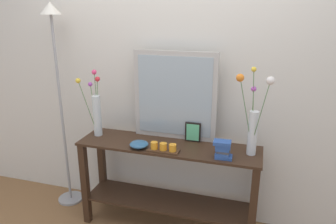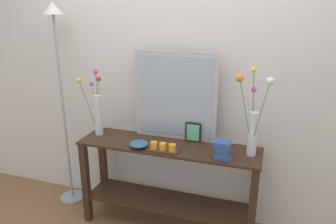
{
  "view_description": "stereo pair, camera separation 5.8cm",
  "coord_description": "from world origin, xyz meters",
  "views": [
    {
      "loc": [
        0.67,
        -2.23,
        1.8
      ],
      "look_at": [
        0.0,
        0.0,
        1.04
      ],
      "focal_mm": 33.68,
      "sensor_mm": 36.0,
      "label": 1
    },
    {
      "loc": [
        0.73,
        -2.21,
        1.8
      ],
      "look_at": [
        0.0,
        0.0,
        1.04
      ],
      "focal_mm": 33.68,
      "sensor_mm": 36.0,
      "label": 2
    }
  ],
  "objects": [
    {
      "name": "decorative_bowl",
      "position": [
        -0.2,
        -0.12,
        0.79
      ],
      "size": [
        0.15,
        0.15,
        0.05
      ],
      "color": "#2D5B84",
      "rests_on": "console_table"
    },
    {
      "name": "mirror_leaning",
      "position": [
        0.01,
        0.16,
        1.13
      ],
      "size": [
        0.69,
        0.03,
        0.73
      ],
      "color": "#B7B2AD",
      "rests_on": "console_table"
    },
    {
      "name": "candle_tray",
      "position": [
        0.0,
        -0.13,
        0.79
      ],
      "size": [
        0.24,
        0.09,
        0.07
      ],
      "color": "#472D1C",
      "rests_on": "console_table"
    },
    {
      "name": "console_table",
      "position": [
        0.0,
        0.0,
        0.48
      ],
      "size": [
        1.48,
        0.38,
        0.77
      ],
      "color": "#382316",
      "rests_on": "ground"
    },
    {
      "name": "tall_vase_left",
      "position": [
        -0.65,
        0.03,
        0.98
      ],
      "size": [
        0.14,
        0.21,
        0.56
      ],
      "color": "silver",
      "rests_on": "console_table"
    },
    {
      "name": "picture_frame_small",
      "position": [
        0.17,
        0.13,
        0.85
      ],
      "size": [
        0.13,
        0.01,
        0.16
      ],
      "color": "black",
      "rests_on": "console_table"
    },
    {
      "name": "floor_lamp",
      "position": [
        -1.04,
        0.1,
        1.26
      ],
      "size": [
        0.24,
        0.24,
        1.87
      ],
      "color": "#9E9EA3",
      "rests_on": "ground"
    },
    {
      "name": "book_stack",
      "position": [
        0.45,
        -0.11,
        0.83
      ],
      "size": [
        0.14,
        0.1,
        0.13
      ],
      "color": "#2D519E",
      "rests_on": "console_table"
    },
    {
      "name": "vase_right",
      "position": [
        0.64,
        0.01,
        1.03
      ],
      "size": [
        0.26,
        0.17,
        0.66
      ],
      "color": "silver",
      "rests_on": "console_table"
    },
    {
      "name": "wall_back",
      "position": [
        0.0,
        0.31,
        1.35
      ],
      "size": [
        6.4,
        0.08,
        2.7
      ],
      "primitive_type": "cube",
      "color": "silver",
      "rests_on": "ground"
    }
  ]
}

